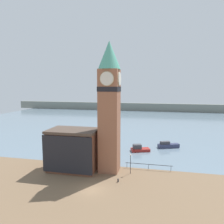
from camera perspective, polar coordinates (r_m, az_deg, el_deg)
ground_plane at (r=37.63m, az=-5.01°, el=-19.68°), size 160.00×160.00×0.00m
water at (r=104.94m, az=6.74°, el=-2.21°), size 160.00×120.00×0.00m
far_shoreline at (r=144.15m, az=8.37°, el=1.31°), size 180.00×3.00×5.00m
pier_railing at (r=45.74m, az=9.51°, el=-13.46°), size 9.38×0.08×1.09m
clock_tower at (r=41.77m, az=-0.70°, el=2.12°), size 4.28×4.28×25.08m
pier_building at (r=44.84m, az=-10.09°, el=-9.62°), size 9.84×6.58×8.18m
boat_near at (r=57.19m, az=7.15°, el=-9.50°), size 5.16×3.57×1.79m
boat_far at (r=61.65m, az=14.39°, el=-8.40°), size 5.90×3.55×1.77m
mooring_bollard_near at (r=40.10m, az=1.59°, el=-17.35°), size 0.27×0.27×0.63m
lamp_post at (r=42.69m, az=4.85°, el=-12.38°), size 0.32×0.32×3.88m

